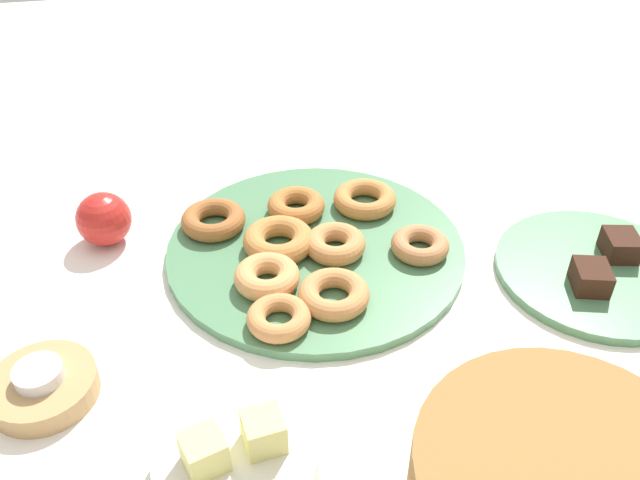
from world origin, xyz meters
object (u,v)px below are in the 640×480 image
Objects in this scene: melon_chunk_right at (204,452)px; donut_8 at (267,277)px; apple at (104,219)px; donut_plate at (316,248)px; donut_7 at (296,206)px; donut_0 at (420,245)px; fruit_bowl at (237,460)px; tealight at (38,374)px; donut_4 at (278,238)px; donut_3 at (279,318)px; cake_plate at (597,271)px; donut_6 at (213,220)px; brownie_far at (591,277)px; donut_2 at (333,294)px; melon_chunk_left at (264,431)px; brownie_near at (620,245)px; candle_holder at (43,387)px; donut_1 at (335,244)px; donut_5 at (365,199)px.

donut_8 is at bearing -108.95° from melon_chunk_right.
apple is (0.11, -0.41, -0.02)m from melon_chunk_right.
donut_7 is at bearing -80.23° from donut_plate.
fruit_bowl is (0.27, 0.27, -0.01)m from donut_0.
donut_4 is at bearing -145.60° from tealight.
donut_3 is at bearing -170.43° from tealight.
apple is at bearing -18.60° from donut_4.
cake_plate is 0.55m from melon_chunk_right.
apple reaches higher than donut_0.
donut_6 is at bearing -67.49° from donut_8.
brownie_far reaches higher than tealight.
tealight is (0.32, 0.07, 0.01)m from donut_2.
donut_0 is at bearing -134.35° from fruit_bowl.
donut_3 is 0.22m from donut_6.
melon_chunk_left is 0.43m from apple.
donut_4 is at bearing -5.16° from donut_plate.
apple is at bearing -17.61° from cake_plate.
donut_6 is 0.12m from donut_7.
brownie_near is 0.56m from fruit_bowl.
candle_holder is at bearing 3.17° from brownie_far.
tealight is 1.40× the size of melon_chunk_right.
donut_4 is 1.97× the size of brownie_near.
apple reaches higher than donut_plate.
donut_1 is at bearing 150.51° from donut_6.
donut_1 reaches higher than donut_6.
melon_chunk_left reaches higher than donut_7.
fruit_bowl is at bearing 45.65° from donut_0.
tealight is at bearing 5.74° from cake_plate.
donut_4 is 1.06× the size of donut_6.
donut_plate is 0.16m from donut_3.
tealight is 0.23m from fruit_bowl.
donut_3 is 0.29× the size of cake_plate.
brownie_near is at bearing 164.90° from apple.
brownie_near reaches higher than tealight.
donut_5 is at bearing 179.03° from donut_7.
donut_8 is 0.25m from apple.
donut_5 is 2.51× the size of melon_chunk_right.
brownie_near reaches higher than donut_8.
donut_3 is at bearing 63.63° from donut_plate.
donut_5 is 1.79× the size of tealight.
melon_chunk_right reaches higher than tealight.
donut_plate is 3.54× the size of candle_holder.
tealight is at bearing 32.27° from donut_5.
apple is at bearing -36.74° from donut_8.
donut_8 reaches higher than donut_1.
donut_7 is (0.01, -0.19, 0.00)m from donut_2.
donut_5 is at bearing -30.17° from brownie_near.
donut_8 reaches higher than donut_0.
brownie_near is 1.00× the size of brownie_far.
brownie_far reaches higher than donut_2.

